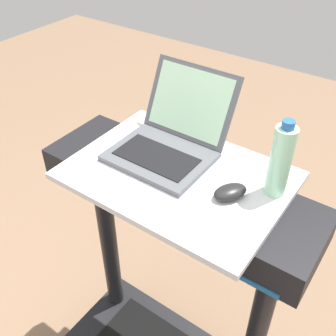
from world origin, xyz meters
TOP-DOWN VIEW (x-y plane):
  - desk_board at (0.00, 0.70)m, footprint 0.64×0.46m
  - laptop at (-0.08, 0.78)m, footprint 0.30×0.34m
  - computer_mouse at (0.18, 0.70)m, footprint 0.10×0.12m
  - water_bottle at (0.27, 0.79)m, footprint 0.06×0.06m

SIDE VIEW (x-z plane):
  - desk_board at x=0.00m, z-range 1.06..1.08m
  - computer_mouse at x=0.18m, z-range 1.08..1.11m
  - laptop at x=-0.08m, z-range 1.01..1.25m
  - water_bottle at x=0.27m, z-range 1.07..1.31m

